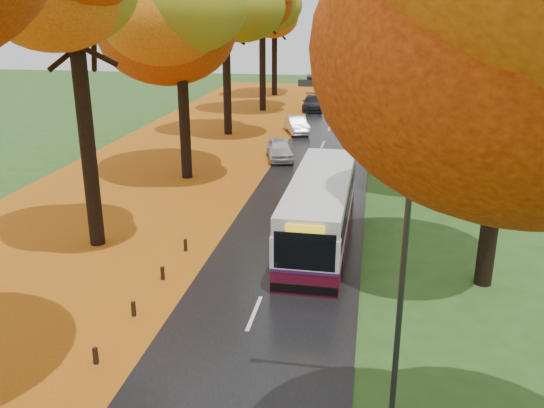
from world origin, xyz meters
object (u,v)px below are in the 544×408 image
(car_dark, at_px, (313,103))
(streetlamp_mid, at_px, (384,91))
(car_silver, at_px, (297,125))
(streetlamp_far, at_px, (382,59))
(car_white, at_px, (280,149))
(bus, at_px, (320,208))
(streetlamp_near, at_px, (394,229))

(car_dark, bearing_deg, streetlamp_mid, -77.55)
(streetlamp_mid, bearing_deg, car_silver, 123.04)
(streetlamp_far, relative_size, car_white, 2.07)
(bus, bearing_deg, streetlamp_near, -76.05)
(streetlamp_near, height_order, bus, streetlamp_near)
(car_white, xyz_separation_m, car_silver, (0.00, 8.21, -0.03))
(streetlamp_near, bearing_deg, car_dark, 98.33)
(streetlamp_mid, bearing_deg, car_dark, 106.96)
(streetlamp_mid, bearing_deg, streetlamp_near, -90.00)
(streetlamp_far, relative_size, car_dark, 1.71)
(streetlamp_far, height_order, car_white, streetlamp_far)
(streetlamp_near, relative_size, bus, 0.78)
(car_white, height_order, car_dark, car_dark)
(streetlamp_far, bearing_deg, bus, -94.24)
(streetlamp_far, distance_m, bus, 33.81)
(streetlamp_mid, height_order, bus, streetlamp_mid)
(streetlamp_far, xyz_separation_m, car_silver, (-6.30, -12.32, -4.05))
(bus, relative_size, car_silver, 2.69)
(streetlamp_mid, xyz_separation_m, car_white, (-6.30, 1.48, -4.02))
(streetlamp_near, height_order, car_dark, streetlamp_near)
(streetlamp_near, xyz_separation_m, car_silver, (-6.30, 31.68, -4.05))
(streetlamp_far, height_order, car_silver, streetlamp_far)
(car_silver, relative_size, car_dark, 0.82)
(bus, bearing_deg, streetlamp_far, 86.32)
(streetlamp_mid, height_order, car_silver, streetlamp_mid)
(streetlamp_mid, xyz_separation_m, streetlamp_far, (0.00, 22.00, 0.00))
(streetlamp_mid, relative_size, bus, 0.78)
(car_white, xyz_separation_m, car_dark, (0.10, 18.84, 0.02))
(streetlamp_near, height_order, car_silver, streetlamp_near)
(streetlamp_near, xyz_separation_m, streetlamp_mid, (0.00, 22.00, 0.00))
(streetlamp_near, xyz_separation_m, streetlamp_far, (0.00, 44.00, 0.00))
(car_white, distance_m, car_silver, 8.21)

